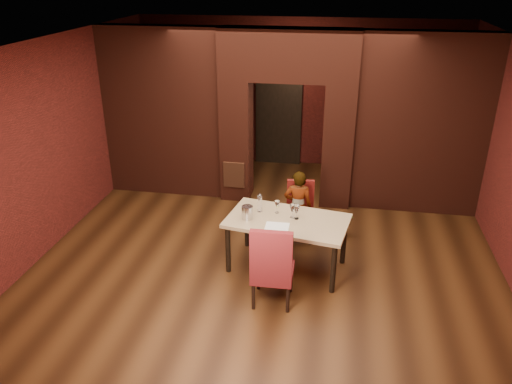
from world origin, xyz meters
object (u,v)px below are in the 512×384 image
wine_glass_b (292,211)px  dining_table (287,243)px  chair_near (273,263)px  wine_glass_c (297,212)px  potted_plant (341,226)px  wine_bucket (247,213)px  wine_glass_a (277,207)px  chair_far (300,212)px  water_bottle (260,203)px  person_seated (298,207)px

wine_glass_b → dining_table: bearing=-129.9°
chair_near → wine_glass_b: size_ratio=5.82×
chair_near → wine_glass_c: bearing=-104.8°
potted_plant → dining_table: bearing=-125.8°
wine_glass_c → wine_bucket: bearing=-170.2°
potted_plant → wine_glass_b: bearing=-125.5°
wine_glass_a → wine_bucket: wine_bucket is taller
dining_table → chair_far: size_ratio=1.77×
dining_table → wine_glass_c: wine_glass_c is taller
chair_far → chair_near: (-0.20, -1.74, 0.11)m
chair_near → potted_plant: bearing=-115.6°
wine_glass_a → wine_glass_c: wine_glass_c is taller
wine_glass_b → wine_bucket: bearing=-166.4°
dining_table → potted_plant: (0.80, 1.11, -0.22)m
chair_far → water_bottle: size_ratio=3.41×
chair_near → potted_plant: size_ratio=3.15×
chair_far → wine_glass_b: (-0.05, -0.82, 0.42)m
wine_glass_a → potted_plant: 1.53m
dining_table → wine_glass_b: size_ratio=8.46×
wine_bucket → chair_near: bearing=-57.5°
person_seated → wine_glass_b: bearing=86.2°
chair_near → wine_glass_a: (-0.09, 1.03, 0.31)m
dining_table → wine_glass_c: (0.12, 0.04, 0.51)m
dining_table → chair_near: 0.88m
chair_near → potted_plant: chair_near is taller
person_seated → water_bottle: (-0.52, -0.64, 0.33)m
chair_far → person_seated: (-0.03, -0.07, 0.13)m
chair_far → potted_plant: bearing=12.2°
chair_far → wine_glass_a: bearing=-117.3°
wine_glass_a → potted_plant: size_ratio=0.51×
wine_glass_c → water_bottle: 0.58m
wine_glass_a → water_bottle: bearing=-179.6°
dining_table → chair_near: chair_near is taller
dining_table → wine_bucket: size_ratio=8.68×
chair_near → potted_plant: 2.19m
water_bottle → person_seated: bearing=50.9°
dining_table → chair_far: (0.11, 0.89, 0.08)m
person_seated → wine_bucket: person_seated is taller
chair_near → person_seated: bearing=-96.9°
dining_table → chair_far: chair_far is taller
chair_near → wine_glass_b: bearing=-100.4°
wine_glass_a → wine_glass_c: 0.34m
dining_table → wine_glass_a: (-0.18, 0.18, 0.50)m
chair_near → wine_glass_a: bearing=-86.2°
chair_near → water_bottle: chair_near is taller
potted_plant → chair_near: bearing=-114.4°
chair_near → wine_glass_c: chair_near is taller
chair_far → wine_glass_a: wine_glass_a is taller
person_seated → wine_glass_a: bearing=65.5°
wine_bucket → wine_glass_a: bearing=33.5°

